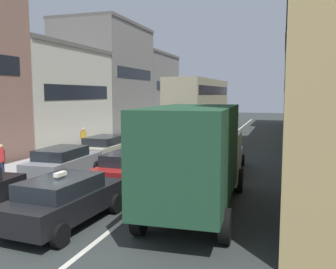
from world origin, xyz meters
TOP-DOWN VIEW (x-y plane):
  - ground_plane at (0.00, 0.00)m, footprint 140.00×140.00m
  - sidewalk_left at (-6.70, 20.00)m, footprint 2.60×64.00m
  - lane_stripe_left at (-1.70, 20.00)m, footprint 0.16×60.00m
  - lane_stripe_right at (1.70, 20.00)m, footprint 0.16×60.00m
  - building_row_left at (-12.00, 22.05)m, footprint 7.20×43.90m
  - building_row_right at (9.90, 21.53)m, footprint 7.20×43.90m
  - removalist_box_truck at (3.70, 3.52)m, footprint 3.00×7.80m
  - taxi_centre_lane_front at (0.15, 1.17)m, footprint 2.28×4.40m
  - sedan_centre_lane_second at (0.14, 6.13)m, footprint 2.09×4.32m
  - wagon_left_lane_second at (-3.31, 6.32)m, footprint 2.16×4.35m
  - hatchback_centre_lane_third at (-0.07, 11.52)m, footprint 2.28×4.40m
  - sedan_left_lane_third at (-3.58, 11.03)m, footprint 2.07×4.31m
  - sedan_right_lane_behind_truck at (3.49, 10.47)m, footprint 2.29×4.41m
  - bus_mid_queue_primary at (0.09, 19.69)m, footprint 3.05×10.57m
  - pedestrian_near_kerb at (-6.60, 13.63)m, footprint 0.52×0.34m
  - pedestrian_mid_sidewalk at (-6.03, 5.41)m, footprint 0.50×0.34m

SIDE VIEW (x-z plane):
  - ground_plane at x=0.00m, z-range 0.00..0.00m
  - lane_stripe_left at x=-1.70m, z-range 0.00..0.01m
  - lane_stripe_right at x=1.70m, z-range 0.00..0.01m
  - sidewalk_left at x=-6.70m, z-range 0.00..0.14m
  - sedan_centre_lane_second at x=0.14m, z-range 0.05..1.54m
  - wagon_left_lane_second at x=-3.31m, z-range 0.05..1.54m
  - hatchback_centre_lane_third at x=-0.07m, z-range 0.05..1.54m
  - sedan_left_lane_third at x=-3.58m, z-range 0.05..1.54m
  - sedan_right_lane_behind_truck at x=3.49m, z-range 0.05..1.54m
  - taxi_centre_lane_front at x=0.15m, z-range -0.03..1.63m
  - pedestrian_near_kerb at x=-6.60m, z-range 0.12..1.78m
  - pedestrian_mid_sidewalk at x=-6.03m, z-range 0.12..1.78m
  - removalist_box_truck at x=3.70m, z-range 0.18..3.76m
  - bus_mid_queue_primary at x=0.09m, z-range 0.30..5.36m
  - building_row_left at x=-12.00m, z-range -0.71..10.58m
  - building_row_right at x=9.90m, z-range -0.37..11.05m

